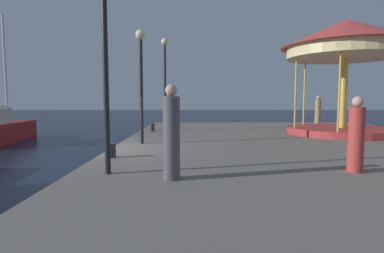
{
  "coord_description": "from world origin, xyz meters",
  "views": [
    {
      "loc": [
        2.71,
        -10.02,
        2.43
      ],
      "look_at": [
        2.74,
        4.84,
        1.1
      ],
      "focal_mm": 28.6,
      "sensor_mm": 36.0,
      "label": 1
    }
  ],
  "objects_px": {
    "lamp_post_near_edge": "(104,35)",
    "lamp_post_far_end": "(164,69)",
    "person_near_carousel": "(317,111)",
    "lamp_post_mid_promenade": "(140,66)",
    "bollard_north": "(152,127)",
    "carousel": "(345,50)",
    "person_far_corner": "(171,135)",
    "person_by_the_water": "(355,137)",
    "bollard_south": "(111,150)"
  },
  "relations": [
    {
      "from": "lamp_post_near_edge",
      "to": "lamp_post_far_end",
      "type": "bearing_deg",
      "value": 87.15
    },
    {
      "from": "lamp_post_near_edge",
      "to": "person_near_carousel",
      "type": "relative_size",
      "value": 2.33
    },
    {
      "from": "lamp_post_mid_promenade",
      "to": "bollard_north",
      "type": "bearing_deg",
      "value": 92.55
    },
    {
      "from": "carousel",
      "to": "lamp_post_mid_promenade",
      "type": "distance_m",
      "value": 9.47
    },
    {
      "from": "person_near_carousel",
      "to": "lamp_post_far_end",
      "type": "bearing_deg",
      "value": -160.01
    },
    {
      "from": "bollard_north",
      "to": "lamp_post_far_end",
      "type": "bearing_deg",
      "value": 20.21
    },
    {
      "from": "lamp_post_mid_promenade",
      "to": "person_near_carousel",
      "type": "xyz_separation_m",
      "value": [
        9.73,
        7.96,
        -1.95
      ]
    },
    {
      "from": "person_far_corner",
      "to": "lamp_post_far_end",
      "type": "bearing_deg",
      "value": 95.73
    },
    {
      "from": "person_by_the_water",
      "to": "lamp_post_far_end",
      "type": "bearing_deg",
      "value": 119.19
    },
    {
      "from": "carousel",
      "to": "person_by_the_water",
      "type": "height_order",
      "value": "carousel"
    },
    {
      "from": "bollard_north",
      "to": "person_far_corner",
      "type": "height_order",
      "value": "person_far_corner"
    },
    {
      "from": "carousel",
      "to": "person_far_corner",
      "type": "height_order",
      "value": "carousel"
    },
    {
      "from": "person_by_the_water",
      "to": "person_far_corner",
      "type": "relative_size",
      "value": 0.88
    },
    {
      "from": "bollard_south",
      "to": "person_near_carousel",
      "type": "xyz_separation_m",
      "value": [
        10.14,
        10.69,
        0.68
      ]
    },
    {
      "from": "person_far_corner",
      "to": "bollard_south",
      "type": "bearing_deg",
      "value": 128.31
    },
    {
      "from": "carousel",
      "to": "person_near_carousel",
      "type": "distance_m",
      "value": 5.79
    },
    {
      "from": "lamp_post_near_edge",
      "to": "person_far_corner",
      "type": "height_order",
      "value": "lamp_post_near_edge"
    },
    {
      "from": "carousel",
      "to": "bollard_north",
      "type": "relative_size",
      "value": 14.35
    },
    {
      "from": "lamp_post_mid_promenade",
      "to": "person_near_carousel",
      "type": "bearing_deg",
      "value": 39.3
    },
    {
      "from": "person_near_carousel",
      "to": "lamp_post_near_edge",
      "type": "bearing_deg",
      "value": -127.77
    },
    {
      "from": "bollard_south",
      "to": "person_by_the_water",
      "type": "height_order",
      "value": "person_by_the_water"
    },
    {
      "from": "carousel",
      "to": "bollard_north",
      "type": "bearing_deg",
      "value": 172.17
    },
    {
      "from": "bollard_north",
      "to": "person_far_corner",
      "type": "xyz_separation_m",
      "value": [
        1.62,
        -9.4,
        0.71
      ]
    },
    {
      "from": "carousel",
      "to": "lamp_post_far_end",
      "type": "xyz_separation_m",
      "value": [
        -8.42,
        1.49,
        -0.72
      ]
    },
    {
      "from": "lamp_post_far_end",
      "to": "bollard_north",
      "type": "distance_m",
      "value": 3.06
    },
    {
      "from": "person_far_corner",
      "to": "person_near_carousel",
      "type": "height_order",
      "value": "person_far_corner"
    },
    {
      "from": "bollard_north",
      "to": "person_by_the_water",
      "type": "distance_m",
      "value": 10.47
    },
    {
      "from": "lamp_post_far_end",
      "to": "person_by_the_water",
      "type": "distance_m",
      "value": 10.6
    },
    {
      "from": "lamp_post_far_end",
      "to": "person_by_the_water",
      "type": "height_order",
      "value": "lamp_post_far_end"
    },
    {
      "from": "lamp_post_mid_promenade",
      "to": "lamp_post_far_end",
      "type": "relative_size",
      "value": 0.87
    },
    {
      "from": "bollard_south",
      "to": "person_near_carousel",
      "type": "bearing_deg",
      "value": 46.5
    },
    {
      "from": "carousel",
      "to": "bollard_south",
      "type": "bearing_deg",
      "value": -147.91
    },
    {
      "from": "lamp_post_mid_promenade",
      "to": "bollard_south",
      "type": "height_order",
      "value": "lamp_post_mid_promenade"
    },
    {
      "from": "lamp_post_far_end",
      "to": "person_near_carousel",
      "type": "bearing_deg",
      "value": 19.99
    },
    {
      "from": "bollard_north",
      "to": "person_far_corner",
      "type": "bearing_deg",
      "value": -80.21
    },
    {
      "from": "lamp_post_far_end",
      "to": "person_near_carousel",
      "type": "relative_size",
      "value": 2.52
    },
    {
      "from": "lamp_post_near_edge",
      "to": "person_near_carousel",
      "type": "bearing_deg",
      "value": 52.23
    },
    {
      "from": "bollard_north",
      "to": "person_by_the_water",
      "type": "bearing_deg",
      "value": -57.03
    },
    {
      "from": "lamp_post_near_edge",
      "to": "lamp_post_far_end",
      "type": "xyz_separation_m",
      "value": [
        0.46,
        9.18,
        0.21
      ]
    },
    {
      "from": "bollard_north",
      "to": "person_by_the_water",
      "type": "height_order",
      "value": "person_by_the_water"
    },
    {
      "from": "bollard_north",
      "to": "bollard_south",
      "type": "xyz_separation_m",
      "value": [
        -0.22,
        -7.08,
        0.0
      ]
    },
    {
      "from": "lamp_post_mid_promenade",
      "to": "person_far_corner",
      "type": "distance_m",
      "value": 5.59
    },
    {
      "from": "person_near_carousel",
      "to": "lamp_post_mid_promenade",
      "type": "bearing_deg",
      "value": -140.7
    },
    {
      "from": "lamp_post_near_edge",
      "to": "person_far_corner",
      "type": "distance_m",
      "value": 2.55
    },
    {
      "from": "lamp_post_far_end",
      "to": "bollard_south",
      "type": "relative_size",
      "value": 11.76
    },
    {
      "from": "person_far_corner",
      "to": "lamp_post_near_edge",
      "type": "bearing_deg",
      "value": 161.96
    },
    {
      "from": "bollard_north",
      "to": "person_far_corner",
      "type": "distance_m",
      "value": 9.57
    },
    {
      "from": "lamp_post_far_end",
      "to": "bollard_north",
      "type": "bearing_deg",
      "value": -159.79
    },
    {
      "from": "carousel",
      "to": "lamp_post_far_end",
      "type": "bearing_deg",
      "value": 169.97
    },
    {
      "from": "person_by_the_water",
      "to": "bollard_south",
      "type": "bearing_deg",
      "value": 163.98
    }
  ]
}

